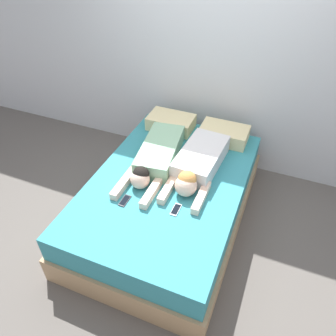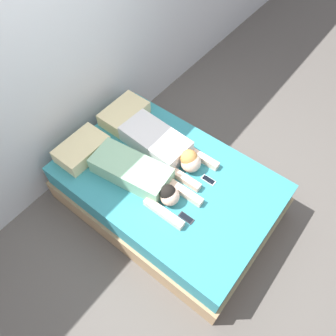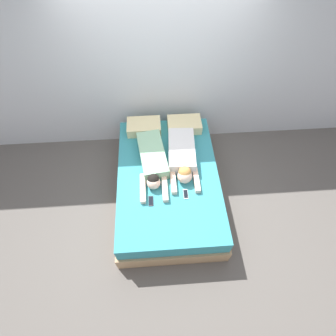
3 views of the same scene
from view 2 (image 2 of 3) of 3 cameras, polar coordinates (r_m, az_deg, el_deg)
name	(u,v)px [view 2 (image 2 of 3)]	position (r m, az deg, el deg)	size (l,w,h in m)	color
ground_plane	(168,204)	(3.68, 0.00, -6.28)	(12.00, 12.00, 0.00)	#5B5651
wall_back	(64,64)	(3.33, -17.71, 16.91)	(12.00, 0.06, 2.60)	silver
bed	(168,191)	(3.45, 0.00, -4.11)	(1.46, 2.17, 0.55)	tan
pillow_head_left	(82,149)	(3.43, -14.75, 3.20)	(0.52, 0.33, 0.15)	beige
pillow_head_right	(124,114)	(3.68, -7.63, 9.34)	(0.52, 0.33, 0.15)	beige
person_left	(140,176)	(3.12, -4.93, -1.38)	(0.45, 1.14, 0.21)	#8CBF99
person_right	(164,146)	(3.32, -0.64, 3.81)	(0.41, 1.03, 0.23)	silver
cell_phone_left	(186,218)	(2.99, 3.18, -8.67)	(0.06, 0.15, 0.01)	#2D2D33
cell_phone_right	(208,180)	(3.21, 7.06, -2.09)	(0.06, 0.15, 0.01)	silver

